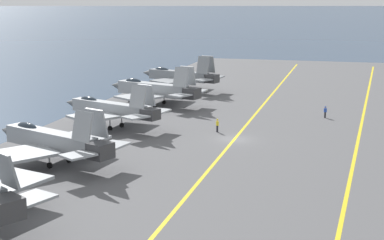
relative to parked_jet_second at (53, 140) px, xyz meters
name	(u,v)px	position (x,y,z in m)	size (l,w,h in m)	color
ground_plane	(234,143)	(14.90, -15.44, -2.83)	(2000.00, 2000.00, 0.00)	navy
carrier_deck	(234,141)	(14.90, -15.44, -2.63)	(176.86, 50.34, 0.40)	#565659
deck_stripe_foul_line	(357,147)	(14.90, -29.29, -2.43)	(159.18, 0.36, 0.01)	yellow
deck_stripe_centerline	(234,139)	(14.90, -15.44, -2.43)	(159.18, 0.36, 0.01)	yellow
parked_jet_second	(53,140)	(0.00, 0.00, 0.00)	(12.48, 15.94, 6.13)	#93999E
parked_jet_third	(111,109)	(16.63, 0.75, 0.09)	(12.05, 15.52, 5.99)	#9EA3A8
parked_jet_fourth	(154,89)	(33.39, 0.73, -0.01)	(14.02, 16.51, 6.28)	#9EA3A8
parked_jet_fifth	(180,76)	(47.66, 0.73, 0.25)	(12.19, 15.93, 6.45)	gray
crew_yellow_vest	(217,125)	(18.03, -12.68, -1.51)	(0.46, 0.41, 1.67)	#232328
crew_blue_vest	(325,111)	(30.33, -25.12, -1.52)	(0.34, 0.43, 1.66)	#232328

